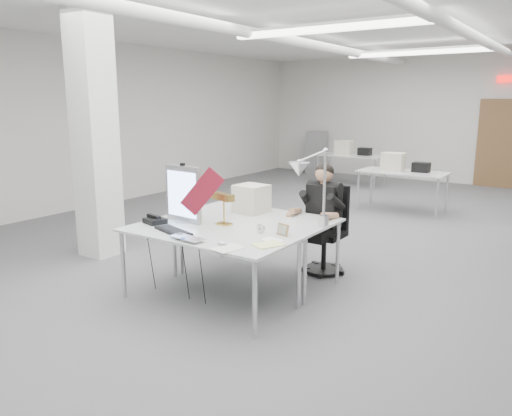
% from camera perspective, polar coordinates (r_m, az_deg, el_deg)
% --- Properties ---
extents(room_shell, '(10.04, 14.04, 3.24)m').
position_cam_1_polar(room_shell, '(7.10, 8.38, 9.12)').
color(room_shell, '#525254').
rests_on(room_shell, ground).
extents(desk_main, '(1.80, 0.90, 0.02)m').
position_cam_1_polar(desk_main, '(5.06, -5.53, -2.94)').
color(desk_main, silver).
rests_on(desk_main, room_shell).
extents(desk_second, '(1.80, 0.90, 0.02)m').
position_cam_1_polar(desk_second, '(5.75, 0.19, -1.02)').
color(desk_second, silver).
rests_on(desk_second, room_shell).
extents(bg_desk_a, '(1.60, 0.80, 0.02)m').
position_cam_1_polar(bg_desk_a, '(9.79, 16.46, 3.96)').
color(bg_desk_a, silver).
rests_on(bg_desk_a, room_shell).
extents(bg_desk_b, '(1.60, 0.80, 0.02)m').
position_cam_1_polar(bg_desk_b, '(12.53, 10.85, 5.93)').
color(bg_desk_b, silver).
rests_on(bg_desk_b, room_shell).
extents(filing_cabinet, '(0.45, 0.55, 1.20)m').
position_cam_1_polar(filing_cabinet, '(14.57, 6.95, 6.34)').
color(filing_cabinet, gray).
rests_on(filing_cabinet, room_shell).
extents(office_chair, '(0.51, 0.51, 0.98)m').
position_cam_1_polar(office_chair, '(6.08, 7.81, -2.90)').
color(office_chair, black).
rests_on(office_chair, room_shell).
extents(seated_person, '(0.47, 0.58, 0.82)m').
position_cam_1_polar(seated_person, '(5.94, 7.71, 0.84)').
color(seated_person, black).
rests_on(seated_person, office_chair).
extents(monitor, '(0.50, 0.09, 0.62)m').
position_cam_1_polar(monitor, '(5.48, -8.30, 1.60)').
color(monitor, '#A9A8AD').
rests_on(monitor, desk_main).
extents(pennant, '(0.45, 0.21, 0.53)m').
position_cam_1_polar(pennant, '(5.25, -6.17, 1.88)').
color(pennant, maroon).
rests_on(pennant, monitor).
extents(keyboard, '(0.53, 0.31, 0.02)m').
position_cam_1_polar(keyboard, '(5.11, -9.44, -2.61)').
color(keyboard, black).
rests_on(keyboard, desk_main).
extents(laptop, '(0.40, 0.28, 0.03)m').
position_cam_1_polar(laptop, '(4.76, -8.37, -3.63)').
color(laptop, '#B4B4B9').
rests_on(laptop, desk_main).
extents(mouse, '(0.10, 0.08, 0.04)m').
position_cam_1_polar(mouse, '(4.61, -3.94, -4.01)').
color(mouse, silver).
rests_on(mouse, desk_main).
extents(bankers_lamp, '(0.36, 0.22, 0.38)m').
position_cam_1_polar(bankers_lamp, '(5.31, -3.69, 0.05)').
color(bankers_lamp, gold).
rests_on(bankers_lamp, desk_main).
extents(desk_phone, '(0.26, 0.25, 0.05)m').
position_cam_1_polar(desk_phone, '(5.51, -11.46, -1.44)').
color(desk_phone, black).
rests_on(desk_phone, desk_main).
extents(picture_frame_left, '(0.15, 0.08, 0.12)m').
position_cam_1_polar(picture_frame_left, '(5.74, -9.35, -0.50)').
color(picture_frame_left, '#9F6F44').
rests_on(picture_frame_left, desk_main).
extents(picture_frame_right, '(0.15, 0.08, 0.12)m').
position_cam_1_polar(picture_frame_right, '(4.92, 3.08, -2.47)').
color(picture_frame_right, '#AF7C4B').
rests_on(picture_frame_right, desk_main).
extents(desk_clock, '(0.09, 0.03, 0.09)m').
position_cam_1_polar(desk_clock, '(5.01, 0.56, -2.29)').
color(desk_clock, '#AEAEB3').
rests_on(desk_clock, desk_main).
extents(paper_stack_a, '(0.25, 0.31, 0.01)m').
position_cam_1_polar(paper_stack_a, '(4.50, -3.19, -4.61)').
color(paper_stack_a, silver).
rests_on(paper_stack_a, desk_main).
extents(paper_stack_b, '(0.29, 0.33, 0.01)m').
position_cam_1_polar(paper_stack_b, '(4.60, 1.43, -4.20)').
color(paper_stack_b, '#EBE98C').
rests_on(paper_stack_b, desk_main).
extents(paper_stack_c, '(0.23, 0.18, 0.01)m').
position_cam_1_polar(paper_stack_c, '(4.75, 1.87, -3.70)').
color(paper_stack_c, white).
rests_on(paper_stack_c, desk_main).
extents(beige_monitor, '(0.38, 0.36, 0.33)m').
position_cam_1_polar(beige_monitor, '(5.90, -0.52, 1.07)').
color(beige_monitor, beige).
rests_on(beige_monitor, desk_second).
extents(architect_lamp, '(0.33, 0.74, 0.91)m').
position_cam_1_polar(architect_lamp, '(5.01, 6.57, 2.39)').
color(architect_lamp, silver).
rests_on(architect_lamp, desk_second).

